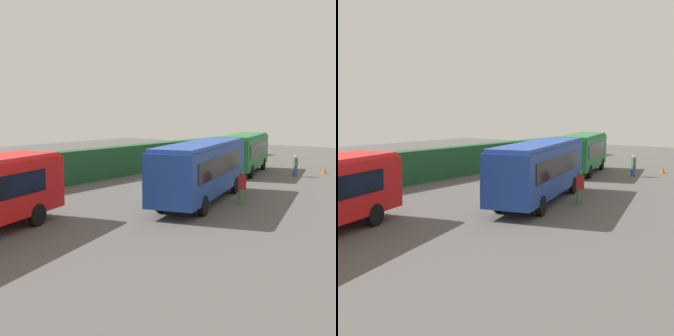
% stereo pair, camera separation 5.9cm
% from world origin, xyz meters
% --- Properties ---
extents(ground_plane, '(82.70, 82.70, 0.00)m').
position_xyz_m(ground_plane, '(0.00, 0.00, 0.00)').
color(ground_plane, '#514F4C').
extents(bus_blue, '(10.72, 5.00, 3.31)m').
position_xyz_m(bus_blue, '(-0.82, -1.55, 1.90)').
color(bus_blue, navy).
rests_on(bus_blue, ground_plane).
extents(bus_green, '(8.99, 4.56, 3.13)m').
position_xyz_m(bus_green, '(11.22, 1.96, 1.80)').
color(bus_green, '#19602D').
rests_on(bus_green, ground_plane).
extents(person_left, '(0.46, 0.50, 1.79)m').
position_xyz_m(person_left, '(-0.08, -3.65, 0.95)').
color(person_left, '#4C6B47').
rests_on(person_left, ground_plane).
extents(person_center, '(0.46, 0.38, 1.82)m').
position_xyz_m(person_center, '(7.45, 4.10, 0.97)').
color(person_center, '#334C8C').
rests_on(person_center, ground_plane).
extents(person_right, '(0.48, 0.56, 1.63)m').
position_xyz_m(person_right, '(11.29, 4.21, 0.85)').
color(person_right, olive).
rests_on(person_right, ground_plane).
extents(person_far, '(0.47, 0.46, 1.65)m').
position_xyz_m(person_far, '(11.83, -2.06, 0.87)').
color(person_far, '#334C8C').
rests_on(person_far, ground_plane).
extents(hedge_row, '(53.35, 1.17, 2.29)m').
position_xyz_m(hedge_row, '(0.00, 9.07, 1.14)').
color(hedge_row, '#1F4E29').
rests_on(hedge_row, ground_plane).
extents(traffic_cone, '(0.36, 0.36, 0.60)m').
position_xyz_m(traffic_cone, '(14.98, -3.31, 0.30)').
color(traffic_cone, orange).
rests_on(traffic_cone, ground_plane).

